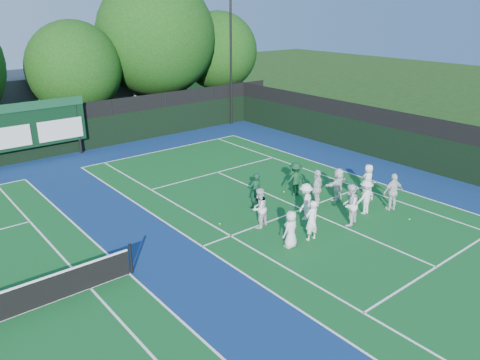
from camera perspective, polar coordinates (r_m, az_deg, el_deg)
ground at (r=20.58m, az=9.67°, el=-4.43°), size 120.00×120.00×0.00m
court_apron at (r=17.70m, az=-6.02°, el=-8.58°), size 34.00×32.00×0.01m
near_court at (r=21.18m, az=7.65°, el=-3.54°), size 11.05×23.85×0.01m
back_fence at (r=30.15m, az=-22.14°, el=5.12°), size 34.00×0.08×3.00m
divider_fence_right at (r=27.67m, az=20.76°, el=4.03°), size 0.08×32.00×3.00m
scoreboard at (r=29.31m, az=-23.98°, el=6.15°), size 6.00×0.21×3.55m
clubhouse at (r=38.68m, az=-20.37°, el=9.45°), size 18.00×6.00×4.00m
light_pole_right at (r=35.38m, az=-1.13°, el=16.80°), size 1.20×0.30×10.12m
tree_c at (r=33.97m, az=-19.33°, el=12.51°), size 6.21×6.21×7.78m
tree_d at (r=36.47m, az=-10.03°, el=16.51°), size 8.68×8.68×10.79m
tree_e at (r=39.68m, az=-2.52°, el=15.22°), size 6.28×6.28×8.25m
tennis_ball_0 at (r=19.63m, az=6.09°, el=-5.40°), size 0.07×0.07×0.07m
tennis_ball_1 at (r=22.95m, az=5.37°, el=-1.44°), size 0.07×0.07×0.07m
tennis_ball_2 at (r=21.23m, az=19.95°, el=-4.53°), size 0.07×0.07×0.07m
tennis_ball_3 at (r=19.59m, az=-2.48°, el=-5.35°), size 0.07×0.07×0.07m
tennis_ball_4 at (r=23.30m, az=8.60°, el=-1.25°), size 0.07×0.07×0.07m
tennis_ball_5 at (r=22.72m, az=15.51°, el=-2.37°), size 0.07×0.07×0.07m
player_front_0 at (r=17.66m, az=6.21°, el=-5.98°), size 0.78×0.57×1.47m
player_front_1 at (r=18.26m, az=8.72°, el=-4.88°), size 0.61×0.42×1.64m
player_front_2 at (r=19.75m, az=13.24°, el=-2.97°), size 1.03×0.91×1.78m
player_front_3 at (r=21.04m, az=15.06°, el=-1.99°), size 1.04×0.63×1.56m
player_front_4 at (r=21.72m, az=18.15°, el=-1.39°), size 1.08×0.70×1.71m
player_back_0 at (r=19.05m, az=2.33°, el=-3.44°), size 0.97×0.84×1.70m
player_back_1 at (r=19.97m, az=7.99°, el=-2.62°), size 1.19×0.95×1.60m
player_back_2 at (r=21.18m, az=9.38°, el=-1.04°), size 1.14×0.82×1.79m
player_back_3 at (r=22.19m, az=11.85°, el=-0.51°), size 1.48×0.57×1.57m
player_back_4 at (r=23.28m, az=15.33°, el=0.09°), size 0.83×0.66×1.49m
coach_left at (r=20.89m, az=1.91°, el=-1.30°), size 0.64×0.47×1.64m
coach_right at (r=22.41m, az=6.76°, el=0.12°), size 1.19×0.89×1.65m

